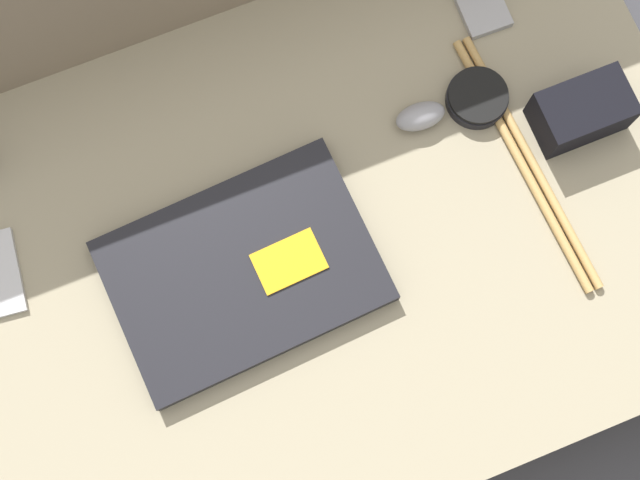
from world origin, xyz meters
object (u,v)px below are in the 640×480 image
at_px(laptop, 244,274).
at_px(speaker_puck, 477,98).
at_px(computer_mouse, 420,116).
at_px(camera_pouch, 581,111).

xyz_separation_m(laptop, speaker_puck, (0.39, 0.11, -0.00)).
bearing_deg(laptop, computer_mouse, 17.62).
bearing_deg(laptop, camera_pouch, 0.87).
distance_m(speaker_puck, camera_pouch, 0.14).
bearing_deg(speaker_puck, laptop, -163.85).
relative_size(computer_mouse, speaker_puck, 0.84).
height_order(computer_mouse, camera_pouch, camera_pouch).
relative_size(laptop, speaker_puck, 4.13).
distance_m(computer_mouse, speaker_puck, 0.09).
bearing_deg(camera_pouch, computer_mouse, 158.56).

